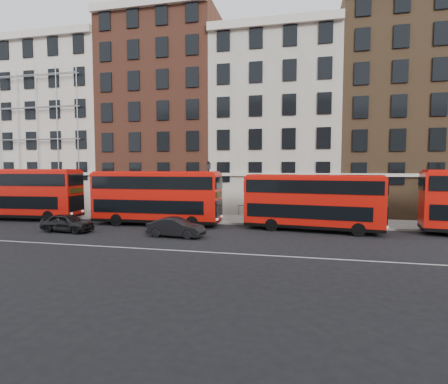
% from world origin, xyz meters
% --- Properties ---
extents(ground, '(120.00, 120.00, 0.00)m').
position_xyz_m(ground, '(0.00, 0.00, 0.00)').
color(ground, black).
rests_on(ground, ground).
extents(pavement, '(80.00, 5.00, 0.15)m').
position_xyz_m(pavement, '(0.00, 10.50, 0.07)').
color(pavement, gray).
rests_on(pavement, ground).
extents(kerb, '(80.00, 0.30, 0.16)m').
position_xyz_m(kerb, '(0.00, 8.00, 0.08)').
color(kerb, gray).
rests_on(kerb, ground).
extents(road_centre_line, '(70.00, 0.12, 0.01)m').
position_xyz_m(road_centre_line, '(0.00, -2.00, 0.01)').
color(road_centre_line, white).
rests_on(road_centre_line, ground).
extents(building_terrace, '(64.00, 11.95, 22.00)m').
position_xyz_m(building_terrace, '(-0.31, 17.88, 10.24)').
color(building_terrace, beige).
rests_on(building_terrace, ground).
extents(bus_a, '(11.47, 3.66, 4.74)m').
position_xyz_m(bus_a, '(-22.80, 6.29, 2.54)').
color(bus_a, red).
rests_on(bus_a, ground).
extents(bus_b, '(10.92, 2.86, 4.56)m').
position_xyz_m(bus_b, '(-9.15, 6.30, 2.45)').
color(bus_b, red).
rests_on(bus_b, ground).
extents(bus_c, '(10.53, 3.76, 4.33)m').
position_xyz_m(bus_c, '(3.68, 6.30, 2.32)').
color(bus_c, red).
rests_on(bus_c, ground).
extents(car_rear, '(4.15, 1.88, 1.38)m').
position_xyz_m(car_rear, '(-14.46, 1.85, 0.69)').
color(car_rear, black).
rests_on(car_rear, ground).
extents(car_front, '(4.17, 1.76, 1.34)m').
position_xyz_m(car_front, '(-5.71, 1.82, 0.67)').
color(car_front, black).
rests_on(car_front, ground).
extents(lamp_post_left, '(0.44, 0.44, 5.33)m').
position_xyz_m(lamp_post_left, '(-5.27, 8.99, 3.08)').
color(lamp_post_left, black).
rests_on(lamp_post_left, pavement).
extents(iron_railings, '(6.60, 0.06, 1.00)m').
position_xyz_m(iron_railings, '(0.00, 12.70, 0.65)').
color(iron_railings, black).
rests_on(iron_railings, pavement).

